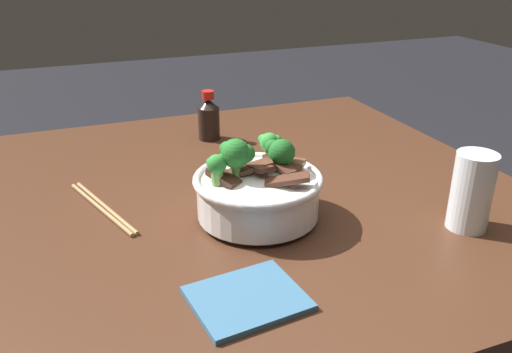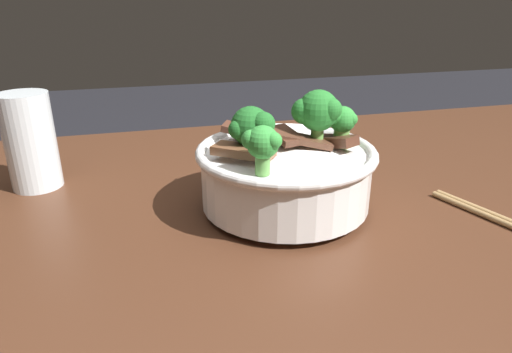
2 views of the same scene
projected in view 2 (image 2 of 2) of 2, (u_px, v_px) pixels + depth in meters
dining_table at (382, 349)px, 0.52m from camera, size 1.19×0.95×0.79m
rice_bowl at (286, 167)px, 0.52m from camera, size 0.21×0.21×0.14m
drinking_glass at (31, 147)px, 0.58m from camera, size 0.06×0.06×0.12m
folded_napkin at (301, 147)px, 0.73m from camera, size 0.15×0.13×0.01m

